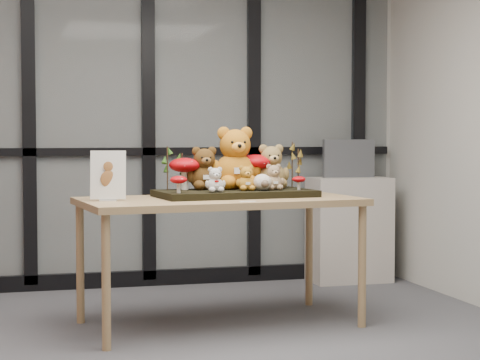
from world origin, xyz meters
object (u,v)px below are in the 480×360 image
object	(u,v)px
diorama_tray	(235,193)
mushroom_front_left	(179,184)
monitor	(349,158)
mushroom_back_right	(256,169)
mushroom_back_left	(185,172)
sign_holder	(108,178)
plush_cream_hedgehog	(262,181)
mushroom_front_right	(299,182)
bear_white_bow	(215,178)
display_table	(220,208)
bear_pooh_yellow	(235,155)
cabinet	(349,230)
bear_small_yellow	(246,177)
bear_tan_back	(271,164)
bear_brown_medium	(204,166)
bear_beige_small	(274,176)

from	to	relation	value
diorama_tray	mushroom_front_left	world-z (taller)	mushroom_front_left
monitor	mushroom_back_right	bearing A→B (deg)	-135.53
mushroom_back_left	sign_holder	size ratio (longest dim) A/B	0.75
plush_cream_hedgehog	mushroom_back_right	xyz separation A→B (m)	(0.03, 0.25, 0.06)
mushroom_front_right	sign_holder	distance (m)	1.21
bear_white_bow	monitor	distance (m)	1.99
plush_cream_hedgehog	monitor	bearing A→B (deg)	43.63
display_table	bear_pooh_yellow	world-z (taller)	bear_pooh_yellow
mushroom_back_right	monitor	size ratio (longest dim) A/B	0.56
plush_cream_hedgehog	cabinet	world-z (taller)	plush_cream_hedgehog
plush_cream_hedgehog	sign_holder	distance (m)	0.96
mushroom_front_right	cabinet	world-z (taller)	mushroom_front_right
bear_pooh_yellow	mushroom_front_right	world-z (taller)	bear_pooh_yellow
monitor	plush_cream_hedgehog	bearing A→B (deg)	-130.26
plush_cream_hedgehog	cabinet	size ratio (longest dim) A/B	0.14
plush_cream_hedgehog	mushroom_front_left	bearing A→B (deg)	-177.75
bear_small_yellow	sign_holder	xyz separation A→B (m)	(-0.86, -0.06, 0.01)
mushroom_back_left	mushroom_front_left	xyz separation A→B (m)	(-0.10, -0.29, -0.05)
bear_white_bow	bear_small_yellow	bearing A→B (deg)	14.74
display_table	mushroom_back_left	bearing A→B (deg)	127.31
display_table	bear_small_yellow	xyz separation A→B (m)	(0.17, 0.01, 0.19)
diorama_tray	cabinet	world-z (taller)	cabinet
bear_small_yellow	mushroom_front_right	xyz separation A→B (m)	(0.35, -0.00, -0.04)
mushroom_front_right	cabinet	size ratio (longest dim) A/B	0.11
bear_tan_back	mushroom_back_right	xyz separation A→B (m)	(-0.10, 0.02, -0.04)
display_table	plush_cream_hedgehog	size ratio (longest dim) A/B	15.44
mushroom_back_left	bear_brown_medium	bearing A→B (deg)	-4.78
bear_brown_medium	cabinet	size ratio (longest dim) A/B	0.36
bear_white_bow	bear_beige_small	size ratio (longest dim) A/B	0.93
bear_brown_medium	bear_white_bow	bearing A→B (deg)	-94.02
mushroom_back_right	bear_tan_back	bearing A→B (deg)	-10.86
mushroom_front_left	bear_brown_medium	bearing A→B (deg)	51.61
mushroom_front_left	monitor	distance (m)	2.17
bear_beige_small	mushroom_back_right	distance (m)	0.23
mushroom_front_left	cabinet	size ratio (longest dim) A/B	0.14
bear_white_bow	mushroom_front_left	bearing A→B (deg)	178.81
bear_tan_back	mushroom_front_left	size ratio (longest dim) A/B	2.76
mushroom_back_right	mushroom_back_left	bearing A→B (deg)	-174.44
bear_pooh_yellow	bear_brown_medium	xyz separation A→B (m)	(-0.21, -0.03, -0.07)
bear_small_yellow	mushroom_back_right	distance (m)	0.27
plush_cream_hedgehog	monitor	size ratio (longest dim) A/B	0.27
diorama_tray	bear_beige_small	xyz separation A→B (m)	(0.24, -0.06, 0.11)
diorama_tray	bear_pooh_yellow	distance (m)	0.28
bear_small_yellow	bear_beige_small	xyz separation A→B (m)	(0.18, 0.01, 0.00)
mushroom_back_left	mushroom_back_right	bearing A→B (deg)	5.56
monitor	bear_tan_back	bearing A→B (deg)	-132.32
bear_brown_medium	bear_small_yellow	bearing A→B (deg)	-43.58
cabinet	plush_cream_hedgehog	bearing A→B (deg)	-130.66
bear_beige_small	mushroom_back_left	xyz separation A→B (m)	(-0.53, 0.17, 0.02)
display_table	bear_tan_back	bearing A→B (deg)	22.47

